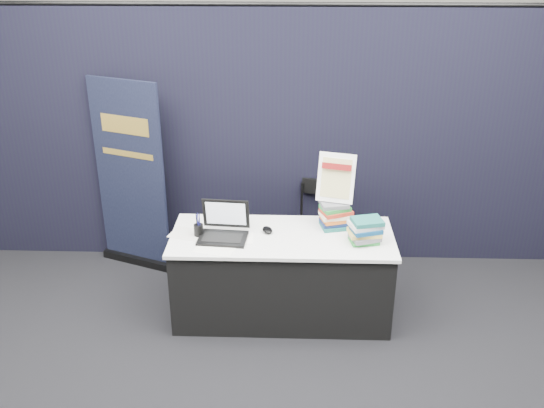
{
  "coord_description": "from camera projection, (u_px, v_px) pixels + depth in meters",
  "views": [
    {
      "loc": [
        0.07,
        -3.79,
        3.01
      ],
      "look_at": [
        -0.08,
        0.55,
        1.03
      ],
      "focal_mm": 40.0,
      "sensor_mm": 36.0,
      "label": 1
    }
  ],
  "objects": [
    {
      "name": "stacking_chair",
      "position": [
        321.0,
        223.0,
        5.71
      ],
      "size": [
        0.46,
        0.46,
        0.86
      ],
      "rotation": [
        0.0,
        0.0,
        -0.21
      ],
      "color": "black",
      "rests_on": "floor"
    },
    {
      "name": "brochure_left",
      "position": [
        189.0,
        234.0,
        4.91
      ],
      "size": [
        0.34,
        0.28,
        0.0
      ],
      "primitive_type": "cube",
      "rotation": [
        0.0,
        0.0,
        -0.28
      ],
      "color": "silver",
      "rests_on": "display_table"
    },
    {
      "name": "display_table",
      "position": [
        282.0,
        275.0,
        5.04
      ],
      "size": [
        1.8,
        0.75,
        0.75
      ],
      "color": "black",
      "rests_on": "floor"
    },
    {
      "name": "pen_cup",
      "position": [
        199.0,
        230.0,
        4.86
      ],
      "size": [
        0.1,
        0.1,
        0.1
      ],
      "primitive_type": "cylinder",
      "rotation": [
        0.0,
        0.0,
        -0.42
      ],
      "color": "black",
      "rests_on": "display_table"
    },
    {
      "name": "drape_partition",
      "position": [
        285.0,
        141.0,
        5.65
      ],
      "size": [
        6.0,
        0.08,
        2.4
      ],
      "primitive_type": "cube",
      "color": "black",
      "rests_on": "floor"
    },
    {
      "name": "pullup_banner",
      "position": [
        132.0,
        187.0,
        5.65
      ],
      "size": [
        0.76,
        0.38,
        1.82
      ],
      "rotation": [
        0.0,
        0.0,
        -0.38
      ],
      "color": "black",
      "rests_on": "floor"
    },
    {
      "name": "book_stack_tall",
      "position": [
        335.0,
        215.0,
        4.98
      ],
      "size": [
        0.28,
        0.24,
        0.22
      ],
      "rotation": [
        0.0,
        0.0,
        0.3
      ],
      "color": "#175952",
      "rests_on": "display_table"
    },
    {
      "name": "laptop",
      "position": [
        223.0,
        229.0,
        4.84
      ],
      "size": [
        0.4,
        0.33,
        0.29
      ],
      "rotation": [
        0.0,
        0.0,
        -0.08
      ],
      "color": "black",
      "rests_on": "display_table"
    },
    {
      "name": "floor",
      "position": [
        280.0,
        354.0,
        4.7
      ],
      "size": [
        8.0,
        8.0,
        0.0
      ],
      "primitive_type": "plane",
      "color": "black",
      "rests_on": "ground"
    },
    {
      "name": "brochure_right",
      "position": [
        236.0,
        238.0,
        4.84
      ],
      "size": [
        0.29,
        0.21,
        0.0
      ],
      "primitive_type": "cube",
      "rotation": [
        0.0,
        0.0,
        0.07
      ],
      "color": "white",
      "rests_on": "display_table"
    },
    {
      "name": "book_stack_short",
      "position": [
        365.0,
        231.0,
        4.74
      ],
      "size": [
        0.27,
        0.23,
        0.2
      ],
      "rotation": [
        0.0,
        0.0,
        0.25
      ],
      "color": "#228030",
      "rests_on": "display_table"
    },
    {
      "name": "brochure_mid",
      "position": [
        215.0,
        248.0,
        4.69
      ],
      "size": [
        0.35,
        0.29,
        0.0
      ],
      "primitive_type": "cube",
      "rotation": [
        0.0,
        0.0,
        -0.25
      ],
      "color": "white",
      "rests_on": "display_table"
    },
    {
      "name": "wall_back",
      "position": [
        288.0,
        38.0,
        7.61
      ],
      "size": [
        8.0,
        0.02,
        3.5
      ],
      "primitive_type": "cube",
      "color": "beige",
      "rests_on": "floor"
    },
    {
      "name": "mouse",
      "position": [
        267.0,
        230.0,
        4.93
      ],
      "size": [
        0.11,
        0.14,
        0.04
      ],
      "primitive_type": "ellipsoid",
      "rotation": [
        0.0,
        0.0,
        0.34
      ],
      "color": "black",
      "rests_on": "display_table"
    },
    {
      "name": "info_sign",
      "position": [
        336.0,
        179.0,
        4.88
      ],
      "size": [
        0.32,
        0.19,
        0.41
      ],
      "rotation": [
        0.0,
        0.0,
        -0.26
      ],
      "color": "black",
      "rests_on": "book_stack_tall"
    }
  ]
}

